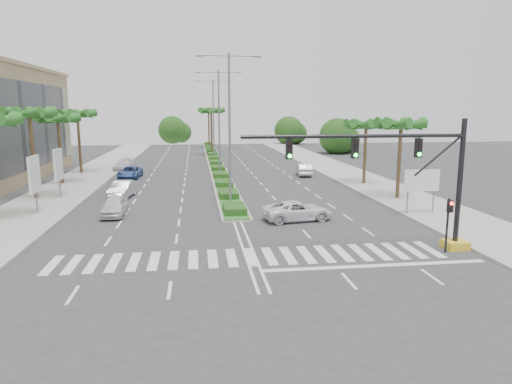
# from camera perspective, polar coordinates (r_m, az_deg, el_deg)

# --- Properties ---
(ground) EXTENTS (160.00, 160.00, 0.00)m
(ground) POSITION_cam_1_polar(r_m,az_deg,el_deg) (24.27, -0.67, -8.13)
(ground) COLOR #333335
(ground) RESTS_ON ground
(footpath_right) EXTENTS (6.00, 120.00, 0.15)m
(footpath_right) POSITION_cam_1_polar(r_m,az_deg,el_deg) (47.08, 14.96, 0.65)
(footpath_right) COLOR gray
(footpath_right) RESTS_ON ground
(footpath_left) EXTENTS (6.00, 120.00, 0.15)m
(footpath_left) POSITION_cam_1_polar(r_m,az_deg,el_deg) (45.27, -23.40, -0.23)
(footpath_left) COLOR gray
(footpath_left) RESTS_ON ground
(median) EXTENTS (2.20, 75.00, 0.20)m
(median) POSITION_cam_1_polar(r_m,az_deg,el_deg) (68.34, -5.22, 3.88)
(median) COLOR gray
(median) RESTS_ON ground
(median_grass) EXTENTS (1.80, 75.00, 0.04)m
(median_grass) POSITION_cam_1_polar(r_m,az_deg,el_deg) (68.32, -5.22, 3.98)
(median_grass) COLOR #2F5F20
(median_grass) RESTS_ON median
(signal_gantry) EXTENTS (12.60, 1.20, 7.20)m
(signal_gantry) POSITION_cam_1_polar(r_m,az_deg,el_deg) (26.17, 19.91, 0.41)
(signal_gantry) COLOR gold
(signal_gantry) RESTS_ON ground
(pedestrian_signal) EXTENTS (0.28, 0.36, 3.00)m
(pedestrian_signal) POSITION_cam_1_polar(r_m,az_deg,el_deg) (26.49, 22.94, -2.80)
(pedestrian_signal) COLOR black
(pedestrian_signal) RESTS_ON ground
(direction_sign) EXTENTS (2.70, 0.11, 3.40)m
(direction_sign) POSITION_cam_1_polar(r_m,az_deg,el_deg) (35.25, 19.99, 1.15)
(direction_sign) COLOR slate
(direction_sign) RESTS_ON ground
(billboard_near) EXTENTS (0.18, 2.10, 4.35)m
(billboard_near) POSITION_cam_1_polar(r_m,az_deg,el_deg) (37.09, -25.97, 1.95)
(billboard_near) COLOR slate
(billboard_near) RESTS_ON ground
(billboard_far) EXTENTS (0.18, 2.10, 4.35)m
(billboard_far) POSITION_cam_1_polar(r_m,az_deg,el_deg) (42.78, -23.49, 3.12)
(billboard_far) COLOR slate
(billboard_far) RESTS_ON ground
(palm_left_mid) EXTENTS (4.57, 4.68, 7.95)m
(palm_left_mid) POSITION_cam_1_polar(r_m,az_deg,el_deg) (43.12, -26.46, 8.44)
(palm_left_mid) COLOR brown
(palm_left_mid) RESTS_ON ground
(palm_left_far) EXTENTS (4.57, 4.68, 7.35)m
(palm_left_far) POSITION_cam_1_polar(r_m,az_deg,el_deg) (50.77, -23.52, 8.12)
(palm_left_far) COLOR brown
(palm_left_far) RESTS_ON ground
(palm_left_end) EXTENTS (4.57, 4.68, 7.75)m
(palm_left_end) POSITION_cam_1_polar(r_m,az_deg,el_deg) (58.50, -21.41, 8.81)
(palm_left_end) COLOR brown
(palm_left_end) RESTS_ON ground
(palm_right_near) EXTENTS (4.57, 4.68, 7.05)m
(palm_right_near) POSITION_cam_1_polar(r_m,az_deg,el_deg) (40.72, 17.68, 7.75)
(palm_right_near) COLOR brown
(palm_right_near) RESTS_ON ground
(palm_right_far) EXTENTS (4.57, 4.68, 6.75)m
(palm_right_far) POSITION_cam_1_polar(r_m,az_deg,el_deg) (48.09, 13.60, 7.91)
(palm_right_far) COLOR brown
(palm_right_far) RESTS_ON ground
(palm_median_a) EXTENTS (4.57, 4.68, 8.05)m
(palm_median_a) POSITION_cam_1_polar(r_m,az_deg,el_deg) (77.91, -5.62, 9.87)
(palm_median_a) COLOR brown
(palm_median_a) RESTS_ON ground
(palm_median_b) EXTENTS (4.57, 4.68, 8.05)m
(palm_median_b) POSITION_cam_1_polar(r_m,az_deg,el_deg) (92.90, -5.95, 9.92)
(palm_median_b) COLOR brown
(palm_median_b) RESTS_ON ground
(streetlight_near) EXTENTS (5.10, 0.25, 12.00)m
(streetlight_near) POSITION_cam_1_polar(r_m,az_deg,el_deg) (36.97, -3.33, 8.94)
(streetlight_near) COLOR slate
(streetlight_near) RESTS_ON ground
(streetlight_mid) EXTENTS (5.10, 0.25, 12.00)m
(streetlight_mid) POSITION_cam_1_polar(r_m,az_deg,el_deg) (52.94, -4.64, 9.32)
(streetlight_mid) COLOR slate
(streetlight_mid) RESTS_ON ground
(streetlight_far) EXTENTS (5.10, 0.25, 12.00)m
(streetlight_far) POSITION_cam_1_polar(r_m,az_deg,el_deg) (68.92, -5.34, 9.52)
(streetlight_far) COLOR slate
(streetlight_far) RESTS_ON ground
(car_parked_a) EXTENTS (1.63, 4.01, 1.36)m
(car_parked_a) POSITION_cam_1_polar(r_m,az_deg,el_deg) (34.84, -17.29, -1.75)
(car_parked_a) COLOR silver
(car_parked_a) RESTS_ON ground
(car_parked_b) EXTENTS (2.14, 4.63, 1.47)m
(car_parked_b) POSITION_cam_1_polar(r_m,az_deg,el_deg) (41.83, -16.36, 0.32)
(car_parked_b) COLOR #B9B8BD
(car_parked_b) RESTS_ON ground
(car_parked_c) EXTENTS (2.54, 4.93, 1.33)m
(car_parked_c) POSITION_cam_1_polar(r_m,az_deg,el_deg) (53.49, -15.47, 2.38)
(car_parked_c) COLOR #305294
(car_parked_c) RESTS_ON ground
(car_parked_d) EXTENTS (2.51, 5.05, 1.41)m
(car_parked_d) POSITION_cam_1_polar(r_m,az_deg,el_deg) (60.57, -16.13, 3.27)
(car_parked_d) COLOR silver
(car_parked_d) RESTS_ON ground
(car_crossing) EXTENTS (5.19, 3.00, 1.36)m
(car_crossing) POSITION_cam_1_polar(r_m,az_deg,el_deg) (32.07, 5.21, -2.34)
(car_crossing) COLOR white
(car_crossing) RESTS_ON ground
(car_right) EXTENTS (2.06, 4.55, 1.45)m
(car_right) POSITION_cam_1_polar(r_m,az_deg,el_deg) (53.91, 6.01, 2.82)
(car_right) COLOR silver
(car_right) RESTS_ON ground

